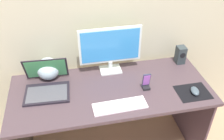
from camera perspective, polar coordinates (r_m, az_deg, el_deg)
The scene contains 10 objects.
wall_back at distance 2.04m, azimuth -2.60°, elevation 14.30°, with size 6.00×0.04×2.50m, color #BFBB9A.
desk at distance 2.06m, azimuth -0.26°, elevation -7.32°, with size 1.57×0.66×0.73m.
monitor at distance 2.04m, azimuth -0.38°, elevation 5.02°, with size 0.51×0.14×0.40m.
speaker_right at distance 2.30m, azimuth 15.34°, elevation 3.36°, with size 0.08×0.09×0.16m.
laptop at distance 1.99m, azimuth -14.64°, elevation -3.30°, with size 0.35×0.34×0.24m.
fishbowl at distance 2.10m, azimuth -14.35°, elevation 0.28°, with size 0.19×0.19×0.19m, color silver.
keyboard_external at distance 1.82m, azimuth 1.82°, elevation -8.17°, with size 0.39×0.13×0.01m, color white.
mousepad at distance 2.03m, azimuth 17.93°, elevation -4.83°, with size 0.25×0.20×0.00m, color black.
mouse at distance 2.02m, azimuth 18.38°, elevation -4.56°, with size 0.06×0.10×0.04m, color #43525A.
phone_in_dock at distance 1.96m, azimuth 7.80°, elevation -3.04°, with size 0.06×0.05×0.14m.
Camera 1 is at (-0.29, -1.47, 2.00)m, focal length 40.11 mm.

